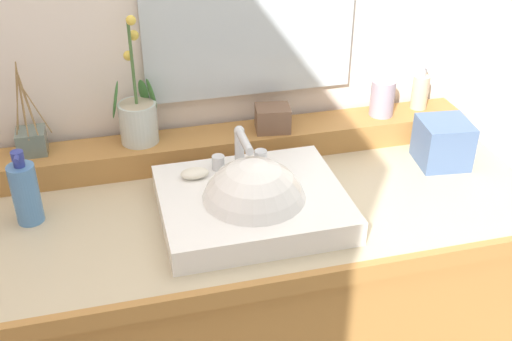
# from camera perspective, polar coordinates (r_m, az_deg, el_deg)

# --- Properties ---
(vanity_cabinet) EXTENTS (1.40, 0.62, 0.83)m
(vanity_cabinet) POSITION_cam_1_polar(r_m,az_deg,el_deg) (1.85, 0.28, -13.24)
(vanity_cabinet) COLOR #AC753A
(vanity_cabinet) RESTS_ON ground
(back_ledge) EXTENTS (1.32, 0.13, 0.07)m
(back_ledge) POSITION_cam_1_polar(r_m,az_deg,el_deg) (1.77, -1.59, 2.45)
(back_ledge) COLOR #AC753A
(back_ledge) RESTS_ON vanity_cabinet
(sink_basin) EXTENTS (0.44, 0.37, 0.28)m
(sink_basin) POSITION_cam_1_polar(r_m,az_deg,el_deg) (1.51, -0.26, -3.33)
(sink_basin) COLOR white
(sink_basin) RESTS_ON vanity_cabinet
(soap_bar) EXTENTS (0.07, 0.04, 0.02)m
(soap_bar) POSITION_cam_1_polar(r_m,az_deg,el_deg) (1.56, -5.53, -0.25)
(soap_bar) COLOR silver
(soap_bar) RESTS_ON sink_basin
(potted_plant) EXTENTS (0.13, 0.10, 0.35)m
(potted_plant) POSITION_cam_1_polar(r_m,az_deg,el_deg) (1.70, -10.56, 4.79)
(potted_plant) COLOR silver
(potted_plant) RESTS_ON back_ledge
(soap_dispenser) EXTENTS (0.05, 0.05, 0.14)m
(soap_dispenser) POSITION_cam_1_polar(r_m,az_deg,el_deg) (1.92, 14.55, 6.99)
(soap_dispenser) COLOR beige
(soap_dispenser) RESTS_ON back_ledge
(tumbler_cup) EXTENTS (0.07, 0.07, 0.10)m
(tumbler_cup) POSITION_cam_1_polar(r_m,az_deg,el_deg) (1.86, 11.30, 6.42)
(tumbler_cup) COLOR #A18F9D
(tumbler_cup) RESTS_ON back_ledge
(reed_diffuser) EXTENTS (0.09, 0.07, 0.25)m
(reed_diffuser) POSITION_cam_1_polar(r_m,az_deg,el_deg) (1.73, -19.52, 2.59)
(reed_diffuser) COLOR slate
(reed_diffuser) RESTS_ON back_ledge
(trinket_box) EXTENTS (0.10, 0.09, 0.07)m
(trinket_box) POSITION_cam_1_polar(r_m,az_deg,el_deg) (1.74, 1.51, 4.70)
(trinket_box) COLOR brown
(trinket_box) RESTS_ON back_ledge
(lotion_bottle) EXTENTS (0.06, 0.07, 0.19)m
(lotion_bottle) POSITION_cam_1_polar(r_m,az_deg,el_deg) (1.57, -20.02, -1.84)
(lotion_bottle) COLOR #4E7FB6
(lotion_bottle) RESTS_ON vanity_cabinet
(tissue_box) EXTENTS (0.14, 0.14, 0.12)m
(tissue_box) POSITION_cam_1_polar(r_m,az_deg,el_deg) (1.79, 16.45, 2.43)
(tissue_box) COLOR #4E6892
(tissue_box) RESTS_ON vanity_cabinet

